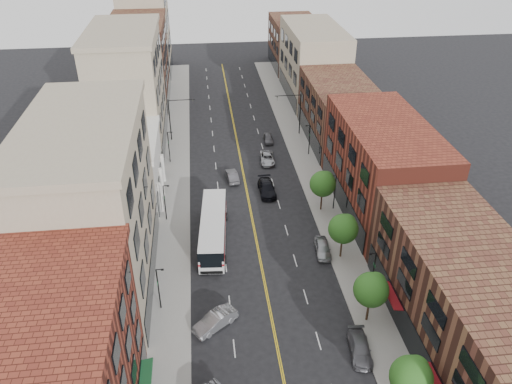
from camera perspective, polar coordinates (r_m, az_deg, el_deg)
name	(u,v)px	position (r m, az deg, el deg)	size (l,w,h in m)	color
ground	(280,362)	(47.74, 2.76, -18.80)	(220.00, 220.00, 0.00)	black
sidewalk_left	(176,177)	(74.76, -9.11, 1.67)	(4.00, 110.00, 0.15)	gray
sidewalk_right	(309,170)	(76.27, 6.05, 2.55)	(4.00, 110.00, 0.15)	gray
bldg_l_tanoffice	(94,212)	(52.40, -18.04, -2.20)	(10.00, 22.00, 18.00)	gray
bldg_l_white	(121,170)	(70.15, -15.15, 2.48)	(10.00, 14.00, 8.00)	silver
bldg_l_far_a	(129,91)	(83.58, -14.33, 11.11)	(10.00, 20.00, 18.00)	gray
bldg_l_far_b	(140,63)	(102.92, -13.10, 14.15)	(10.00, 20.00, 15.00)	#552D22
bldg_l_far_c	(145,28)	(119.61, -12.54, 17.82)	(10.00, 16.00, 20.00)	gray
bldg_r_near	(471,305)	(49.21, 23.32, -11.83)	(10.00, 26.00, 10.00)	#552D22
bldg_r_mid	(382,167)	(66.17, 14.25, 2.76)	(10.00, 22.00, 12.00)	maroon
bldg_r_far_a	(340,112)	(84.57, 9.52, 8.98)	(10.00, 20.00, 10.00)	#552D22
bldg_r_far_b	(313,63)	(103.07, 6.55, 14.48)	(10.00, 22.00, 14.00)	gray
bldg_r_far_c	(295,44)	(122.30, 4.43, 16.55)	(10.00, 18.00, 11.00)	#552D22
tree_r_0	(412,376)	(43.22, 17.40, -19.40)	(3.40, 3.40, 5.59)	black
tree_r_1	(372,288)	(49.51, 13.10, -10.69)	(3.40, 3.40, 5.59)	black
tree_r_2	(344,228)	(56.86, 10.01, -4.04)	(3.40, 3.40, 5.59)	black
tree_r_3	(323,183)	(64.93, 7.70, 1.03)	(3.40, 3.40, 5.59)	black
lamp_l_1	(159,287)	(51.09, -11.05, -10.57)	(0.81, 0.55, 5.05)	black
lamp_l_2	(165,201)	(63.91, -10.36, -0.98)	(0.81, 0.55, 5.05)	black
lamp_l_3	(169,145)	(77.91, -9.91, 5.29)	(0.81, 0.55, 5.05)	black
lamp_r_1	(373,270)	(53.49, 13.25, -8.65)	(0.81, 0.55, 5.05)	black
lamp_r_2	(335,190)	(65.84, 8.97, 0.20)	(0.81, 0.55, 5.05)	black
lamp_r_3	(309,138)	(79.50, 6.10, 6.15)	(0.81, 0.55, 5.05)	black
signal_mast_left	(174,115)	(84.49, -9.38, 8.71)	(4.49, 0.18, 7.20)	black
signal_mast_right	(296,109)	(85.87, 4.59, 9.41)	(4.49, 0.18, 7.20)	black
city_bus	(213,227)	(60.04, -4.91, -4.04)	(3.95, 13.26, 3.36)	silver
car_angle_b	(215,321)	(50.13, -4.68, -14.45)	(1.63, 4.66, 1.54)	#A5A7AD
car_parked_mid	(360,348)	(48.76, 11.78, -17.08)	(1.85, 4.56, 1.32)	#57565C
car_parked_far	(323,248)	(59.08, 7.62, -6.39)	(1.71, 4.25, 1.45)	#9FA1A6
car_lane_behind	(232,176)	(73.01, -2.75, 1.86)	(1.48, 4.24, 1.40)	#4A494E
car_lane_a	(267,188)	(69.75, 1.24, 0.43)	(2.16, 5.32, 1.55)	black
car_lane_b	(267,158)	(77.95, 1.29, 3.88)	(2.18, 4.73, 1.31)	#A2A4A9
car_lane_c	(268,138)	(84.47, 1.40, 6.15)	(1.50, 3.73, 1.27)	#4B4A4F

